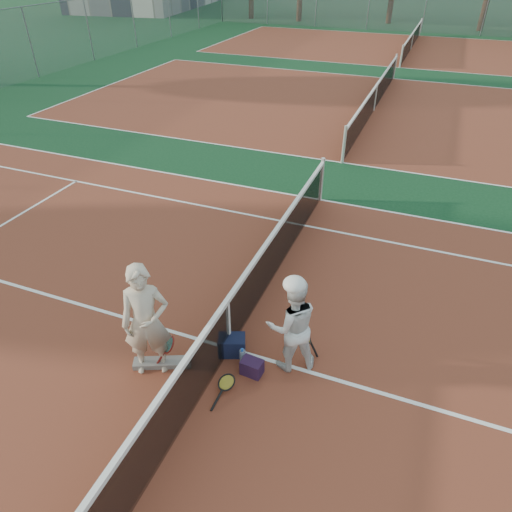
# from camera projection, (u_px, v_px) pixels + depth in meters

# --- Properties ---
(ground) EXTENTS (130.00, 130.00, 0.00)m
(ground) POSITION_uv_depth(u_px,v_px,m) (230.00, 349.00, 7.19)
(ground) COLOR #0E331A
(ground) RESTS_ON ground
(court_main) EXTENTS (23.77, 10.97, 0.01)m
(court_main) POSITION_uv_depth(u_px,v_px,m) (230.00, 349.00, 7.19)
(court_main) COLOR brown
(court_main) RESTS_ON ground
(court_far_a) EXTENTS (23.77, 10.97, 0.01)m
(court_far_a) POSITION_uv_depth(u_px,v_px,m) (374.00, 111.00, 17.56)
(court_far_a) COLOR brown
(court_far_a) RESTS_ON ground
(court_far_b) EXTENTS (23.77, 10.97, 0.01)m
(court_far_b) POSITION_uv_depth(u_px,v_px,m) (411.00, 49.00, 27.94)
(court_far_b) COLOR brown
(court_far_b) RESTS_ON ground
(net_main) EXTENTS (0.10, 10.98, 1.02)m
(net_main) POSITION_uv_depth(u_px,v_px,m) (228.00, 325.00, 6.91)
(net_main) COLOR black
(net_main) RESTS_ON ground
(net_far_a) EXTENTS (0.10, 10.98, 1.02)m
(net_far_a) POSITION_uv_depth(u_px,v_px,m) (376.00, 97.00, 17.28)
(net_far_a) COLOR black
(net_far_a) RESTS_ON ground
(net_far_b) EXTENTS (0.10, 10.98, 1.02)m
(net_far_b) POSITION_uv_depth(u_px,v_px,m) (412.00, 40.00, 27.65)
(net_far_b) COLOR black
(net_far_b) RESTS_ON ground
(fence_back) EXTENTS (32.00, 0.06, 3.00)m
(fence_back) POSITION_uv_depth(u_px,v_px,m) (425.00, 9.00, 32.47)
(fence_back) COLOR slate
(fence_back) RESTS_ON ground
(player_a) EXTENTS (0.81, 0.72, 1.85)m
(player_a) POSITION_uv_depth(u_px,v_px,m) (146.00, 322.00, 6.35)
(player_a) COLOR beige
(player_a) RESTS_ON ground
(player_b) EXTENTS (0.95, 0.90, 1.56)m
(player_b) POSITION_uv_depth(u_px,v_px,m) (292.00, 325.00, 6.51)
(player_b) COLOR silver
(player_b) RESTS_ON ground
(racket_red) EXTENTS (0.45, 0.44, 0.52)m
(racket_red) POSITION_uv_depth(u_px,v_px,m) (170.00, 352.00, 6.79)
(racket_red) COLOR maroon
(racket_red) RESTS_ON ground
(racket_black_held) EXTENTS (0.33, 0.34, 0.56)m
(racket_black_held) POSITION_uv_depth(u_px,v_px,m) (307.00, 343.00, 6.91)
(racket_black_held) COLOR black
(racket_black_held) RESTS_ON ground
(racket_spare) EXTENTS (0.30, 0.61, 0.13)m
(racket_spare) POSITION_uv_depth(u_px,v_px,m) (227.00, 384.00, 6.53)
(racket_spare) COLOR black
(racket_spare) RESTS_ON ground
(sports_bag_navy) EXTENTS (0.49, 0.41, 0.32)m
(sports_bag_navy) POSITION_uv_depth(u_px,v_px,m) (232.00, 345.00, 7.03)
(sports_bag_navy) COLOR black
(sports_bag_navy) RESTS_ON ground
(sports_bag_purple) EXTENTS (0.33, 0.24, 0.25)m
(sports_bag_purple) POSITION_uv_depth(u_px,v_px,m) (252.00, 367.00, 6.71)
(sports_bag_purple) COLOR #24102D
(sports_bag_purple) RESTS_ON ground
(net_cover_canvas) EXTENTS (0.87, 0.53, 0.09)m
(net_cover_canvas) POSITION_uv_depth(u_px,v_px,m) (162.00, 363.00, 6.89)
(net_cover_canvas) COLOR slate
(net_cover_canvas) RESTS_ON ground
(water_bottle) EXTENTS (0.09, 0.09, 0.30)m
(water_bottle) POSITION_uv_depth(u_px,v_px,m) (242.00, 358.00, 6.83)
(water_bottle) COLOR silver
(water_bottle) RESTS_ON ground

